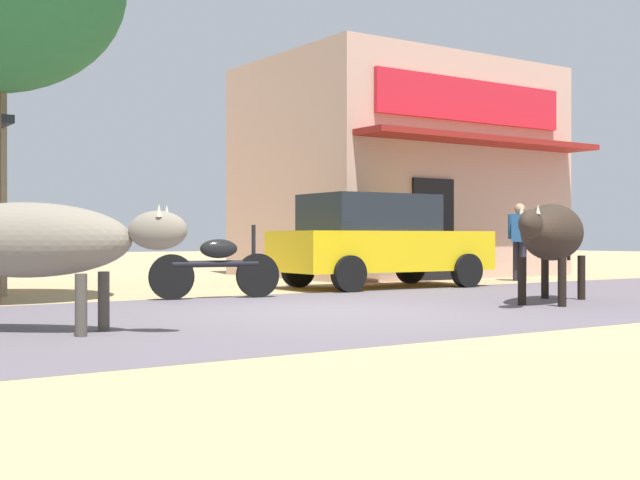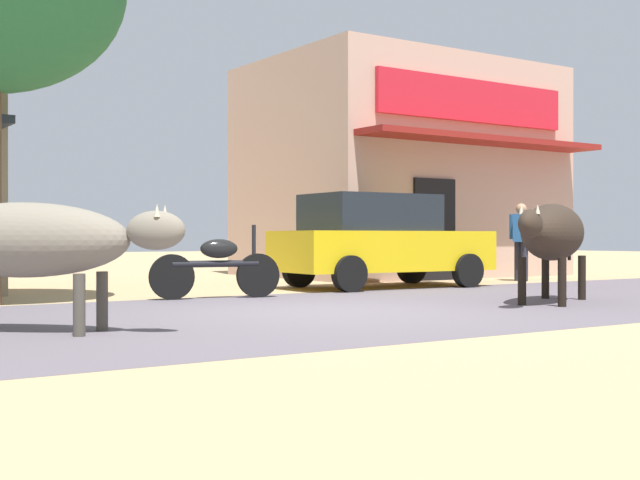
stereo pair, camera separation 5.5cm
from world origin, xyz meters
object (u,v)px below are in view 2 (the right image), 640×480
at_px(cow_near_brown, 27,241).
at_px(cow_far_dark, 552,233).
at_px(pedestrian_by_shop, 521,236).
at_px(parked_motorcycle, 217,266).
at_px(parked_hatchback_car, 379,240).

distance_m(cow_near_brown, cow_far_dark, 6.95).
xyz_separation_m(cow_near_brown, cow_far_dark, (6.94, -0.33, 0.09)).
relative_size(cow_near_brown, pedestrian_by_shop, 1.45).
relative_size(parked_motorcycle, pedestrian_by_shop, 1.22).
height_order(cow_near_brown, cow_far_dark, cow_far_dark).
bearing_deg(cow_far_dark, parked_hatchback_car, 86.66).
bearing_deg(cow_near_brown, pedestrian_by_shop, 19.73).
bearing_deg(parked_motorcycle, parked_hatchback_car, 12.99).
bearing_deg(parked_motorcycle, pedestrian_by_shop, 7.57).
bearing_deg(cow_far_dark, cow_near_brown, 177.24).
xyz_separation_m(cow_near_brown, pedestrian_by_shop, (10.95, 3.93, 0.06)).
relative_size(cow_near_brown, cow_far_dark, 0.89).
xyz_separation_m(parked_motorcycle, cow_far_dark, (3.40, -3.28, 0.47)).
xyz_separation_m(parked_hatchback_car, pedestrian_by_shop, (3.77, 0.15, 0.08)).
bearing_deg(pedestrian_by_shop, cow_near_brown, -160.27).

